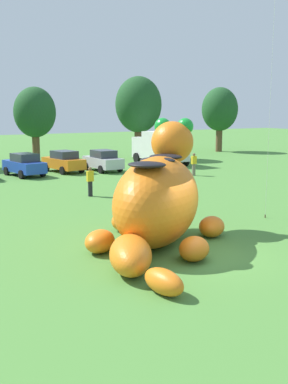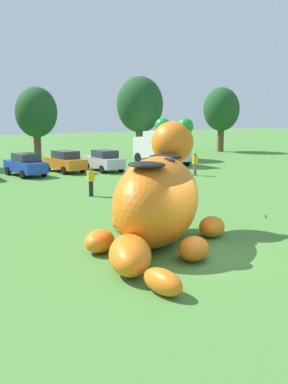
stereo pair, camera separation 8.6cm
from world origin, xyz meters
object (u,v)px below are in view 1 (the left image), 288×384
at_px(box_truck, 161,147).
at_px(spectator_mid_field, 194,164).
at_px(car_blue, 24,165).
at_px(car_orange, 64,161).
at_px(car_silver, 103,161).
at_px(spectator_near_inflatable, 90,182).
at_px(giant_inflatable_creature, 158,200).

bearing_deg(box_truck, spectator_mid_field, -102.99).
bearing_deg(car_blue, car_orange, 10.75).
distance_m(car_silver, spectator_near_inflatable, 11.36).
relative_size(giant_inflatable_creature, car_silver, 2.02).
height_order(giant_inflatable_creature, box_truck, giant_inflatable_creature).
bearing_deg(spectator_mid_field, car_blue, 151.44).
xyz_separation_m(spectator_near_inflatable, spectator_mid_field, (10.34, 4.16, 0.00)).
height_order(car_silver, spectator_near_inflatable, car_silver).
xyz_separation_m(car_blue, car_silver, (6.37, -0.32, 0.00)).
bearing_deg(spectator_mid_field, car_orange, 139.36).
distance_m(giant_inflatable_creature, car_orange, 21.81).
height_order(spectator_near_inflatable, spectator_mid_field, same).
xyz_separation_m(giant_inflatable_creature, car_silver, (7.29, 20.41, -0.85)).
bearing_deg(box_truck, giant_inflatable_creature, -122.05).
xyz_separation_m(car_orange, car_silver, (3.01, -0.96, 0.00)).
height_order(car_orange, spectator_near_inflatable, car_orange).
xyz_separation_m(car_blue, car_orange, (3.37, 0.64, 0.00)).
bearing_deg(car_blue, spectator_near_inflatable, -85.01).
xyz_separation_m(box_truck, spectator_near_inflatable, (-12.10, -11.78, -0.75)).
bearing_deg(car_blue, car_silver, -2.87).
height_order(car_silver, spectator_mid_field, car_silver).
bearing_deg(car_orange, giant_inflatable_creature, -101.34).
distance_m(car_blue, spectator_mid_field, 12.80).
relative_size(car_silver, box_truck, 0.64).
distance_m(car_orange, car_silver, 3.15).
bearing_deg(box_truck, car_blue, -173.41).
xyz_separation_m(car_blue, spectator_near_inflatable, (0.90, -10.28, -0.01)).
distance_m(car_orange, spectator_near_inflatable, 11.19).
height_order(car_blue, spectator_mid_field, car_blue).
height_order(box_truck, spectator_mid_field, box_truck).
distance_m(giant_inflatable_creature, box_truck, 26.23).
bearing_deg(box_truck, spectator_near_inflatable, -135.78).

